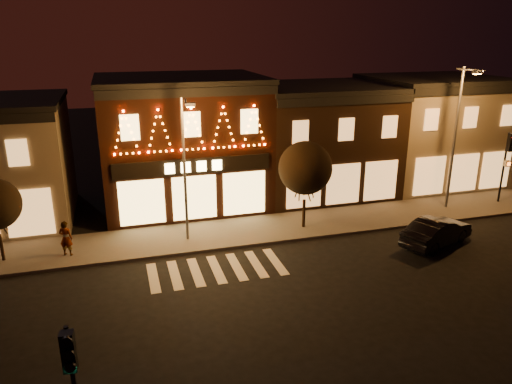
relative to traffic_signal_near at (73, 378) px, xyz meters
name	(u,v)px	position (x,y,z in m)	size (l,w,h in m)	color
ground	(237,313)	(5.58, 6.59, -3.26)	(120.00, 120.00, 0.00)	black
sidewalk_far	(236,232)	(7.58, 14.59, -3.18)	(44.00, 4.00, 0.15)	#47423D
building_pulp	(183,142)	(5.58, 20.57, 0.91)	(10.20, 8.34, 8.30)	black
building_right_a	(319,139)	(15.08, 20.59, 0.50)	(9.20, 8.28, 7.50)	black
building_right_b	(431,130)	(24.08, 20.59, 0.65)	(9.20, 8.28, 7.80)	#796F56
traffic_signal_near	(73,378)	(0.00, 0.00, 0.00)	(0.33, 0.46, 4.41)	black
traffic_signal_far	(508,153)	(25.55, 14.43, 0.21)	(0.39, 0.53, 4.66)	black
streetlamp_mid	(185,160)	(4.80, 14.07, 1.37)	(0.54, 1.75, 7.63)	#59595E
streetlamp_right	(458,128)	(21.48, 14.45, 2.05)	(0.84, 2.01, 8.79)	#59595E
tree_right	(305,168)	(11.47, 14.12, 0.41)	(3.01, 3.01, 5.03)	black
dark_sedan	(437,232)	(17.47, 10.09, -2.51)	(1.59, 4.57, 1.51)	black
pedestrian	(66,238)	(-1.37, 13.97, -2.19)	(0.67, 0.44, 1.83)	gray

